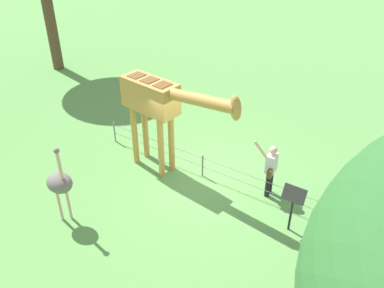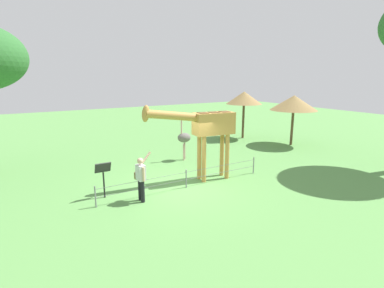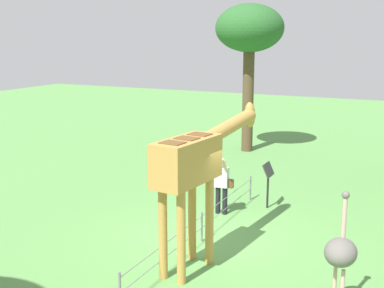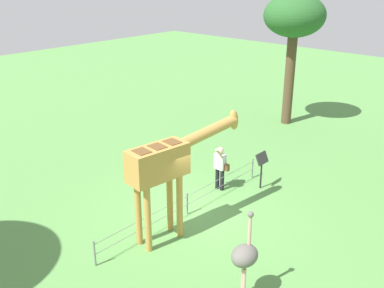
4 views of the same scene
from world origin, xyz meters
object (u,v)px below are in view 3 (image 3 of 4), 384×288
at_px(giraffe, 196,164).
at_px(tree_northeast, 250,32).
at_px(ostrich, 341,252).
at_px(visitor, 222,183).
at_px(info_sign, 268,176).

bearing_deg(giraffe, tree_northeast, 14.14).
bearing_deg(tree_northeast, ostrich, -153.16).
bearing_deg(giraffe, ostrich, -102.78).
bearing_deg(visitor, ostrich, -135.38).
xyz_separation_m(giraffe, tree_northeast, (10.92, 2.75, 2.72)).
bearing_deg(info_sign, tree_northeast, 24.35).
distance_m(visitor, ostrich, 5.48).
bearing_deg(info_sign, visitor, 136.32).
bearing_deg(visitor, giraffe, -167.46).
height_order(visitor, info_sign, visitor).
bearing_deg(visitor, tree_northeast, 14.78).
bearing_deg(visitor, info_sign, -43.68).
xyz_separation_m(giraffe, info_sign, (4.22, -0.28, -1.30)).
distance_m(visitor, tree_northeast, 8.97).
bearing_deg(tree_northeast, giraffe, -165.86).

